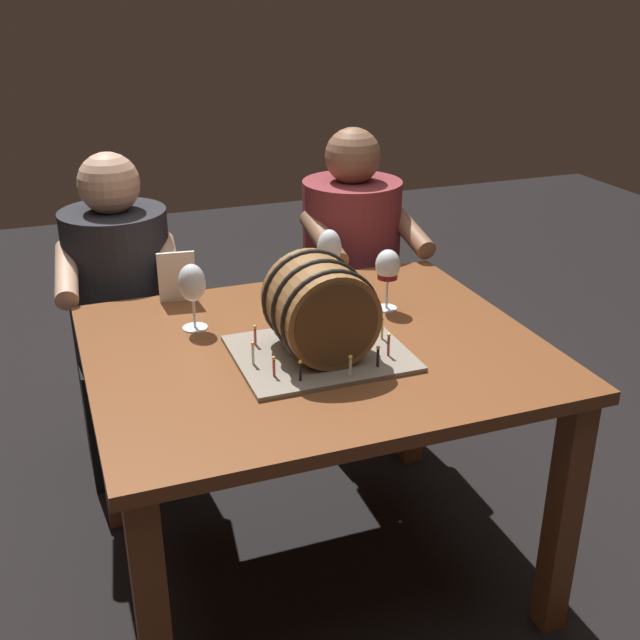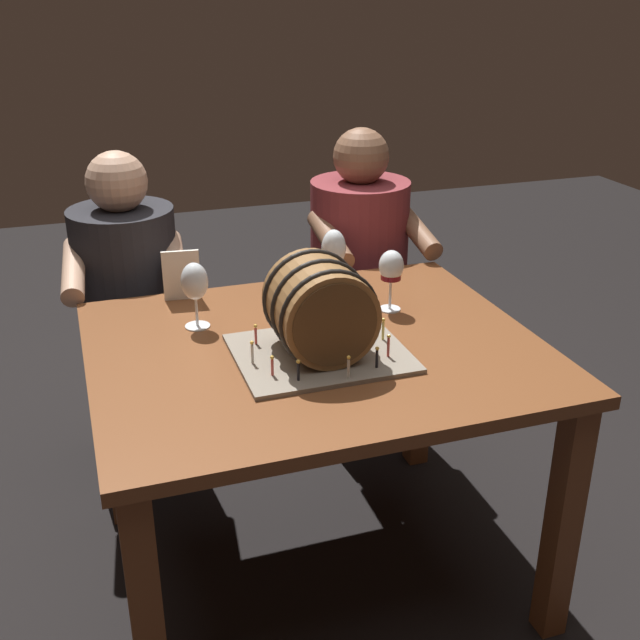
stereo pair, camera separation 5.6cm
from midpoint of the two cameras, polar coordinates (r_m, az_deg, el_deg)
The scene contains 9 objects.
ground_plane at distance 2.49m, azimuth 0.38°, elevation -17.62°, with size 8.00×8.00×0.00m, color black.
dining_table at distance 2.12m, azimuth 0.43°, elevation -4.59°, with size 1.18×0.98×0.75m.
barrel_cake at distance 1.96m, azimuth 0.82°, elevation 0.55°, with size 0.44×0.36×0.26m.
wine_glass_empty at distance 2.14m, azimuth -8.44°, elevation 2.70°, with size 0.07×0.07×0.19m.
wine_glass_red at distance 2.25m, azimuth 5.96°, elevation 3.77°, with size 0.07×0.07×0.18m.
wine_glass_rose at distance 2.35m, azimuth 1.70°, elevation 5.06°, with size 0.07×0.07×0.21m.
menu_card at distance 2.35m, azimuth -9.46°, elevation 3.25°, with size 0.11×0.01×0.16m, color silver.
person_seated_left at distance 2.76m, azimuth -13.03°, elevation -0.57°, with size 0.41×0.49×1.15m.
person_seated_right at distance 2.93m, azimuth 3.38°, elevation 1.91°, with size 0.39×0.47×1.17m.
Camera 2 is at (-0.58, -1.77, 1.65)m, focal length 43.65 mm.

